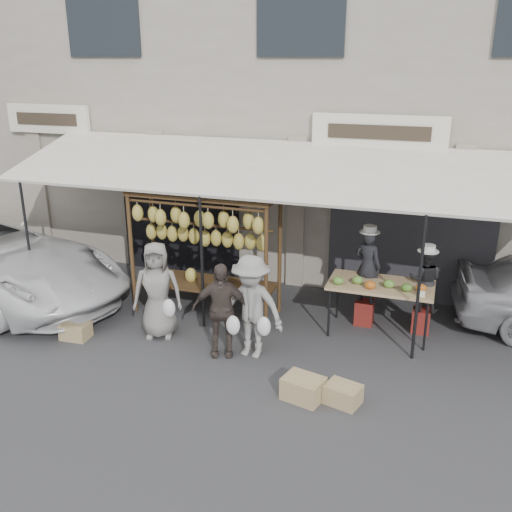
{
  "coord_description": "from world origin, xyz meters",
  "views": [
    {
      "loc": [
        2.68,
        -7.02,
        4.43
      ],
      "look_at": [
        -0.13,
        1.4,
        1.3
      ],
      "focal_mm": 40.0,
      "sensor_mm": 36.0,
      "label": 1
    }
  ],
  "objects_px": {
    "produce_table": "(381,286)",
    "vendor_left": "(367,266)",
    "crate_near_a": "(303,388)",
    "customer_mid": "(221,310)",
    "customer_left": "(157,290)",
    "vendor_right": "(425,280)",
    "crate_far": "(76,331)",
    "crate_near_b": "(343,394)",
    "customer_right": "(251,307)",
    "banana_rack": "(203,230)"
  },
  "relations": [
    {
      "from": "vendor_left",
      "to": "crate_near_a",
      "type": "xyz_separation_m",
      "value": [
        -0.45,
        -2.58,
        -0.91
      ]
    },
    {
      "from": "crate_near_a",
      "to": "crate_near_b",
      "type": "height_order",
      "value": "crate_near_a"
    },
    {
      "from": "crate_far",
      "to": "crate_near_b",
      "type": "bearing_deg",
      "value": -5.8
    },
    {
      "from": "produce_table",
      "to": "customer_left",
      "type": "bearing_deg",
      "value": -160.9
    },
    {
      "from": "produce_table",
      "to": "crate_near_a",
      "type": "bearing_deg",
      "value": -107.74
    },
    {
      "from": "customer_right",
      "to": "crate_near_a",
      "type": "distance_m",
      "value": 1.55
    },
    {
      "from": "banana_rack",
      "to": "produce_table",
      "type": "height_order",
      "value": "banana_rack"
    },
    {
      "from": "crate_near_b",
      "to": "customer_right",
      "type": "bearing_deg",
      "value": 151.83
    },
    {
      "from": "banana_rack",
      "to": "crate_far",
      "type": "distance_m",
      "value": 2.71
    },
    {
      "from": "vendor_left",
      "to": "customer_mid",
      "type": "bearing_deg",
      "value": 60.5
    },
    {
      "from": "vendor_right",
      "to": "crate_near_b",
      "type": "distance_m",
      "value": 2.77
    },
    {
      "from": "crate_near_a",
      "to": "customer_mid",
      "type": "bearing_deg",
      "value": 152.06
    },
    {
      "from": "produce_table",
      "to": "customer_right",
      "type": "xyz_separation_m",
      "value": [
        -1.78,
        -1.33,
        -0.05
      ]
    },
    {
      "from": "customer_mid",
      "to": "customer_left",
      "type": "bearing_deg",
      "value": 150.54
    },
    {
      "from": "banana_rack",
      "to": "customer_mid",
      "type": "height_order",
      "value": "banana_rack"
    },
    {
      "from": "banana_rack",
      "to": "customer_mid",
      "type": "bearing_deg",
      "value": -57.75
    },
    {
      "from": "produce_table",
      "to": "crate_near_a",
      "type": "relative_size",
      "value": 3.23
    },
    {
      "from": "customer_mid",
      "to": "crate_far",
      "type": "xyz_separation_m",
      "value": [
        -2.48,
        -0.28,
        -0.62
      ]
    },
    {
      "from": "customer_right",
      "to": "vendor_left",
      "type": "bearing_deg",
      "value": 54.06
    },
    {
      "from": "banana_rack",
      "to": "vendor_right",
      "type": "bearing_deg",
      "value": 6.84
    },
    {
      "from": "customer_mid",
      "to": "produce_table",
      "type": "bearing_deg",
      "value": 15.08
    },
    {
      "from": "vendor_right",
      "to": "customer_mid",
      "type": "xyz_separation_m",
      "value": [
        -2.92,
        -1.77,
        -0.19
      ]
    },
    {
      "from": "vendor_left",
      "to": "banana_rack",
      "type": "bearing_deg",
      "value": 27.74
    },
    {
      "from": "produce_table",
      "to": "vendor_left",
      "type": "xyz_separation_m",
      "value": [
        -0.27,
        0.33,
        0.2
      ]
    },
    {
      "from": "customer_left",
      "to": "customer_mid",
      "type": "height_order",
      "value": "customer_left"
    },
    {
      "from": "vendor_left",
      "to": "crate_near_b",
      "type": "bearing_deg",
      "value": 110.35
    },
    {
      "from": "vendor_right",
      "to": "crate_far",
      "type": "xyz_separation_m",
      "value": [
        -5.4,
        -2.05,
        -0.81
      ]
    },
    {
      "from": "vendor_right",
      "to": "customer_right",
      "type": "bearing_deg",
      "value": 34.87
    },
    {
      "from": "customer_mid",
      "to": "crate_far",
      "type": "relative_size",
      "value": 3.37
    },
    {
      "from": "produce_table",
      "to": "vendor_right",
      "type": "bearing_deg",
      "value": 25.33
    },
    {
      "from": "vendor_left",
      "to": "produce_table",
      "type": "bearing_deg",
      "value": 147.73
    },
    {
      "from": "crate_near_b",
      "to": "crate_far",
      "type": "xyz_separation_m",
      "value": [
        -4.53,
        0.46,
        -0.0
      ]
    },
    {
      "from": "vendor_right",
      "to": "customer_mid",
      "type": "distance_m",
      "value": 3.41
    },
    {
      "from": "crate_near_a",
      "to": "crate_far",
      "type": "bearing_deg",
      "value": 172.54
    },
    {
      "from": "customer_right",
      "to": "crate_near_b",
      "type": "bearing_deg",
      "value": -22.01
    },
    {
      "from": "banana_rack",
      "to": "customer_mid",
      "type": "relative_size",
      "value": 1.73
    },
    {
      "from": "customer_left",
      "to": "customer_right",
      "type": "bearing_deg",
      "value": -24.49
    },
    {
      "from": "banana_rack",
      "to": "crate_far",
      "type": "height_order",
      "value": "banana_rack"
    },
    {
      "from": "crate_near_b",
      "to": "banana_rack",
      "type": "bearing_deg",
      "value": 144.47
    },
    {
      "from": "customer_right",
      "to": "crate_far",
      "type": "relative_size",
      "value": 3.68
    },
    {
      "from": "customer_mid",
      "to": "crate_far",
      "type": "distance_m",
      "value": 2.57
    },
    {
      "from": "customer_right",
      "to": "crate_near_a",
      "type": "relative_size",
      "value": 3.12
    },
    {
      "from": "vendor_right",
      "to": "crate_far",
      "type": "height_order",
      "value": "vendor_right"
    },
    {
      "from": "customer_right",
      "to": "crate_near_a",
      "type": "bearing_deg",
      "value": -34.66
    },
    {
      "from": "customer_right",
      "to": "crate_far",
      "type": "distance_m",
      "value": 3.04
    },
    {
      "from": "crate_near_b",
      "to": "vendor_left",
      "type": "bearing_deg",
      "value": 92.02
    },
    {
      "from": "vendor_right",
      "to": "customer_left",
      "type": "distance_m",
      "value": 4.4
    },
    {
      "from": "banana_rack",
      "to": "crate_near_b",
      "type": "relative_size",
      "value": 5.73
    },
    {
      "from": "vendor_left",
      "to": "customer_mid",
      "type": "distance_m",
      "value": 2.67
    },
    {
      "from": "vendor_right",
      "to": "crate_near_a",
      "type": "relative_size",
      "value": 2.02
    }
  ]
}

